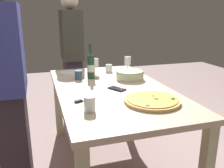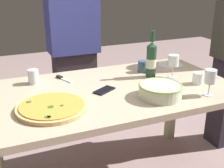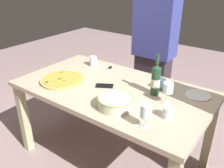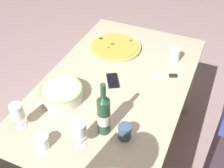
% 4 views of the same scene
% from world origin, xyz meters
% --- Properties ---
extents(ground_plane, '(8.00, 8.00, 0.00)m').
position_xyz_m(ground_plane, '(0.00, 0.00, 0.00)').
color(ground_plane, gray).
extents(dining_table, '(1.60, 0.90, 0.75)m').
position_xyz_m(dining_table, '(0.00, 0.00, 0.66)').
color(dining_table, '#C1AA8D').
rests_on(dining_table, ground).
extents(pizza, '(0.39, 0.39, 0.03)m').
position_xyz_m(pizza, '(-0.42, -0.16, 0.76)').
color(pizza, tan).
rests_on(pizza, dining_table).
extents(serving_bowl, '(0.26, 0.26, 0.08)m').
position_xyz_m(serving_bowl, '(0.21, -0.24, 0.79)').
color(serving_bowl, beige).
rests_on(serving_bowl, dining_table).
extents(wine_bottle, '(0.07, 0.07, 0.33)m').
position_xyz_m(wine_bottle, '(0.34, 0.10, 0.88)').
color(wine_bottle, '#1F442B').
rests_on(wine_bottle, dining_table).
extents(wine_glass_near_pizza, '(0.07, 0.07, 0.16)m').
position_xyz_m(wine_glass_near_pizza, '(0.50, -0.33, 0.86)').
color(wine_glass_near_pizza, white).
rests_on(wine_glass_near_pizza, dining_table).
extents(wine_glass_by_bottle, '(0.07, 0.07, 0.16)m').
position_xyz_m(wine_glass_by_bottle, '(0.48, 0.03, 0.87)').
color(wine_glass_by_bottle, white).
rests_on(wine_glass_by_bottle, dining_table).
extents(cup_amber, '(0.07, 0.07, 0.09)m').
position_xyz_m(cup_amber, '(0.34, 0.22, 0.79)').
color(cup_amber, '#39556F').
rests_on(cup_amber, dining_table).
extents(cup_ceramic, '(0.07, 0.07, 0.08)m').
position_xyz_m(cup_ceramic, '(0.56, -0.14, 0.79)').
color(cup_ceramic, white).
rests_on(cup_ceramic, dining_table).
extents(cup_spare, '(0.07, 0.07, 0.10)m').
position_xyz_m(cup_spare, '(-0.45, 0.28, 0.80)').
color(cup_spare, white).
rests_on(cup_spare, dining_table).
extents(side_plate, '(0.19, 0.19, 0.01)m').
position_xyz_m(side_plate, '(0.63, 0.28, 0.76)').
color(side_plate, white).
rests_on(side_plate, dining_table).
extents(cell_phone, '(0.16, 0.13, 0.01)m').
position_xyz_m(cell_phone, '(-0.06, -0.02, 0.76)').
color(cell_phone, black).
rests_on(cell_phone, dining_table).
extents(pizza_knife, '(0.08, 0.16, 0.02)m').
position_xyz_m(pizza_knife, '(-0.25, 0.30, 0.76)').
color(pizza_knife, silver).
rests_on(pizza_knife, dining_table).
extents(person_host, '(0.41, 0.24, 1.60)m').
position_xyz_m(person_host, '(1.20, 0.15, 0.81)').
color(person_host, '#29232D').
rests_on(person_host, ground).
extents(person_guest_left, '(0.42, 0.24, 1.63)m').
position_xyz_m(person_guest_left, '(-0.03, 0.78, 0.83)').
color(person_guest_left, '#342A31').
rests_on(person_guest_left, ground).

